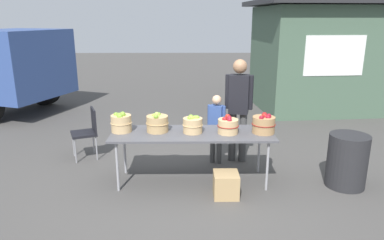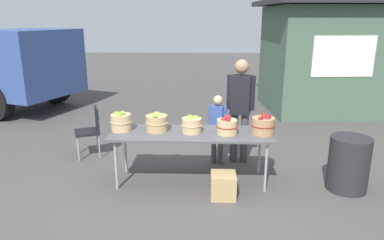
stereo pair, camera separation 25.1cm
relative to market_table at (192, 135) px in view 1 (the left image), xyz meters
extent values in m
plane|color=#474442|center=(0.00, 0.00, -0.71)|extent=(40.00, 40.00, 0.00)
cube|color=#4C4C51|center=(0.00, 0.00, 0.02)|extent=(2.30, 0.76, 0.03)
cylinder|color=#99999E|center=(-1.03, -0.30, -0.35)|extent=(0.04, 0.04, 0.72)
cylinder|color=#99999E|center=(1.03, -0.30, -0.35)|extent=(0.04, 0.04, 0.72)
cylinder|color=#99999E|center=(-1.03, 0.30, -0.35)|extent=(0.04, 0.04, 0.72)
cylinder|color=#99999E|center=(1.03, 0.30, -0.35)|extent=(0.04, 0.04, 0.72)
cylinder|color=tan|center=(-1.01, 0.06, 0.16)|extent=(0.29, 0.29, 0.24)
torus|color=tan|center=(-1.01, 0.06, 0.17)|extent=(0.31, 0.31, 0.01)
sphere|color=#7AA833|center=(-1.01, -0.03, 0.29)|extent=(0.08, 0.08, 0.08)
sphere|color=#7AA833|center=(-1.03, 0.03, 0.29)|extent=(0.08, 0.08, 0.08)
sphere|color=#9EC647|center=(-0.97, 0.05, 0.28)|extent=(0.08, 0.08, 0.08)
sphere|color=#7AA833|center=(-1.08, 0.08, 0.28)|extent=(0.07, 0.07, 0.07)
sphere|color=#9EC647|center=(-1.04, 0.06, 0.27)|extent=(0.07, 0.07, 0.07)
sphere|color=#7AA833|center=(-0.98, 0.04, 0.30)|extent=(0.08, 0.08, 0.08)
cylinder|color=tan|center=(-0.50, 0.06, 0.15)|extent=(0.31, 0.31, 0.23)
torus|color=tan|center=(-0.50, 0.06, 0.17)|extent=(0.33, 0.33, 0.01)
sphere|color=#7AA833|center=(-0.50, -0.05, 0.29)|extent=(0.07, 0.07, 0.07)
sphere|color=#7AA833|center=(-0.49, 0.15, 0.26)|extent=(0.08, 0.08, 0.08)
sphere|color=#8CB738|center=(-0.54, 0.09, 0.26)|extent=(0.07, 0.07, 0.07)
sphere|color=#9EC647|center=(-0.49, 0.04, 0.26)|extent=(0.06, 0.06, 0.06)
sphere|color=#9EC647|center=(-0.51, 0.11, 0.28)|extent=(0.07, 0.07, 0.07)
cylinder|color=tan|center=(0.01, 0.00, 0.15)|extent=(0.27, 0.27, 0.21)
torus|color=tan|center=(0.01, 0.00, 0.16)|extent=(0.29, 0.29, 0.01)
sphere|color=#7AA833|center=(-0.02, 0.02, 0.27)|extent=(0.07, 0.07, 0.07)
sphere|color=#7AA833|center=(-0.03, -0.03, 0.26)|extent=(0.07, 0.07, 0.07)
sphere|color=#7AA833|center=(0.04, 0.02, 0.25)|extent=(0.08, 0.08, 0.08)
sphere|color=#7AA833|center=(0.07, 0.02, 0.25)|extent=(0.07, 0.07, 0.07)
sphere|color=#8CB738|center=(0.01, 0.00, 0.25)|extent=(0.06, 0.06, 0.06)
sphere|color=#9EC647|center=(-0.02, -0.02, 0.26)|extent=(0.07, 0.07, 0.07)
cylinder|color=tan|center=(0.50, -0.03, 0.14)|extent=(0.29, 0.29, 0.20)
torus|color=maroon|center=(0.50, -0.03, 0.15)|extent=(0.31, 0.31, 0.01)
sphere|color=maroon|center=(0.51, -0.06, 0.24)|extent=(0.06, 0.06, 0.06)
sphere|color=#B22319|center=(0.51, 0.06, 0.26)|extent=(0.08, 0.08, 0.08)
sphere|color=maroon|center=(0.52, 0.02, 0.25)|extent=(0.07, 0.07, 0.07)
sphere|color=maroon|center=(0.45, -0.05, 0.25)|extent=(0.07, 0.07, 0.07)
sphere|color=maroon|center=(0.51, -0.10, 0.25)|extent=(0.07, 0.07, 0.07)
cylinder|color=#A87F51|center=(1.01, -0.02, 0.16)|extent=(0.32, 0.32, 0.23)
torus|color=maroon|center=(1.01, -0.02, 0.17)|extent=(0.34, 0.34, 0.01)
sphere|color=#B22319|center=(1.01, -0.02, 0.29)|extent=(0.06, 0.06, 0.06)
sphere|color=maroon|center=(1.06, -0.06, 0.28)|extent=(0.07, 0.07, 0.07)
sphere|color=maroon|center=(1.02, -0.01, 0.27)|extent=(0.07, 0.07, 0.07)
sphere|color=maroon|center=(1.02, 0.01, 0.29)|extent=(0.08, 0.08, 0.08)
sphere|color=maroon|center=(0.95, -0.10, 0.28)|extent=(0.07, 0.07, 0.07)
sphere|color=maroon|center=(1.02, -0.03, 0.28)|extent=(0.07, 0.07, 0.07)
sphere|color=maroon|center=(1.07, -0.02, 0.29)|extent=(0.07, 0.07, 0.07)
cylinder|color=#3F3F3F|center=(0.84, 0.76, -0.30)|extent=(0.12, 0.12, 0.83)
cylinder|color=#3F3F3F|center=(0.68, 0.80, -0.30)|extent=(0.12, 0.12, 0.83)
cube|color=black|center=(0.76, 0.78, 0.43)|extent=(0.35, 0.29, 0.62)
sphere|color=#936B4C|center=(0.76, 0.78, 0.88)|extent=(0.22, 0.22, 0.22)
cylinder|color=black|center=(0.94, 0.74, 0.47)|extent=(0.09, 0.09, 0.55)
cylinder|color=black|center=(0.58, 0.82, 0.47)|extent=(0.09, 0.09, 0.55)
cylinder|color=#3F3F3F|center=(0.45, 0.66, -0.43)|extent=(0.08, 0.08, 0.56)
cylinder|color=#3F3F3F|center=(0.34, 0.71, -0.43)|extent=(0.08, 0.08, 0.56)
cube|color=#334C8C|center=(0.40, 0.69, 0.06)|extent=(0.25, 0.22, 0.42)
sphere|color=tan|center=(0.40, 0.69, 0.36)|extent=(0.15, 0.15, 0.15)
cylinder|color=#334C8C|center=(0.51, 0.64, 0.08)|extent=(0.06, 0.06, 0.37)
cylinder|color=#334C8C|center=(0.28, 0.73, 0.08)|extent=(0.06, 0.06, 0.37)
cube|color=#334C8C|center=(-4.19, 3.95, 0.54)|extent=(2.41, 2.59, 1.60)
cube|color=black|center=(-3.40, 3.65, 0.86)|extent=(0.64, 1.67, 0.80)
cylinder|color=black|center=(-4.02, 4.89, -0.26)|extent=(0.94, 0.57, 0.90)
cube|color=#47604C|center=(3.34, 4.44, 0.59)|extent=(3.19, 2.64, 2.60)
cube|color=#262628|center=(3.34, 4.44, 1.97)|extent=(3.73, 3.18, 0.12)
cube|color=white|center=(3.24, 3.24, 0.79)|extent=(1.40, 0.16, 0.90)
cube|color=black|center=(-1.82, 0.92, -0.27)|extent=(0.52, 0.52, 0.04)
cube|color=black|center=(-1.66, 0.99, -0.05)|extent=(0.18, 0.38, 0.40)
cylinder|color=gray|center=(-2.04, 1.01, -0.50)|extent=(0.02, 0.02, 0.42)
cylinder|color=gray|center=(-1.91, 0.70, -0.50)|extent=(0.02, 0.02, 0.42)
cylinder|color=gray|center=(-1.73, 1.14, -0.50)|extent=(0.02, 0.02, 0.42)
cylinder|color=gray|center=(-1.60, 0.83, -0.50)|extent=(0.02, 0.02, 0.42)
cylinder|color=#262628|center=(2.18, -0.18, -0.33)|extent=(0.55, 0.55, 0.76)
cube|color=tan|center=(0.45, -0.47, -0.54)|extent=(0.33, 0.33, 0.33)
camera|label=1|loc=(-0.06, -4.82, 1.61)|focal=33.38mm
camera|label=2|loc=(0.19, -4.82, 1.61)|focal=33.38mm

